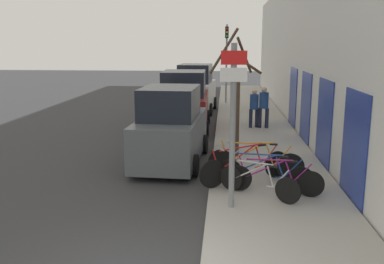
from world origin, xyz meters
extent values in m
plane|color=#333335|center=(0.00, 11.20, 0.00)|extent=(80.00, 80.00, 0.00)
cube|color=#9E9B93|center=(2.60, 14.00, 0.07)|extent=(3.20, 32.00, 0.15)
cube|color=silver|center=(4.35, 14.00, 3.25)|extent=(0.20, 32.00, 6.50)
cube|color=navy|center=(4.23, 3.82, 1.37)|extent=(0.03, 1.77, 2.44)
cube|color=navy|center=(4.23, 6.78, 1.37)|extent=(0.03, 1.77, 2.44)
cube|color=navy|center=(4.23, 9.74, 1.37)|extent=(0.03, 1.77, 2.44)
cube|color=navy|center=(4.23, 12.70, 1.37)|extent=(0.03, 1.77, 2.44)
cylinder|color=gray|center=(1.52, 3.07, 1.88)|extent=(0.12, 0.12, 3.46)
cube|color=red|center=(1.52, 3.00, 3.32)|extent=(0.52, 0.02, 0.28)
cube|color=white|center=(1.52, 3.00, 2.98)|extent=(0.55, 0.02, 0.28)
cylinder|color=black|center=(1.53, 4.12, 0.45)|extent=(0.52, 0.36, 0.60)
cylinder|color=black|center=(2.75, 3.32, 0.45)|extent=(0.52, 0.36, 0.60)
cylinder|color=#B7B7BC|center=(1.98, 3.82, 0.73)|extent=(0.71, 0.48, 0.50)
cylinder|color=#B7B7BC|center=(2.05, 3.78, 0.94)|extent=(0.82, 0.55, 0.08)
cylinder|color=#B7B7BC|center=(2.38, 3.56, 0.71)|extent=(0.17, 0.13, 0.43)
cylinder|color=#B7B7BC|center=(2.53, 3.46, 0.47)|extent=(0.45, 0.31, 0.07)
cylinder|color=#B7B7BC|center=(2.60, 3.42, 0.69)|extent=(0.34, 0.24, 0.49)
cylinder|color=#B7B7BC|center=(1.59, 4.08, 0.71)|extent=(0.17, 0.12, 0.52)
cube|color=black|center=(2.44, 3.52, 0.94)|extent=(0.21, 0.18, 0.04)
cylinder|color=#99999E|center=(1.65, 4.04, 0.96)|extent=(0.26, 0.38, 0.02)
cylinder|color=black|center=(1.72, 4.12, 0.46)|extent=(0.61, 0.16, 0.62)
cylinder|color=black|center=(3.33, 3.80, 0.46)|extent=(0.61, 0.16, 0.62)
cylinder|color=#8C1E72|center=(2.32, 4.00, 0.74)|extent=(0.91, 0.22, 0.51)
cylinder|color=#8C1E72|center=(2.40, 3.98, 0.96)|extent=(1.06, 0.25, 0.08)
cylinder|color=#8C1E72|center=(2.85, 3.89, 0.72)|extent=(0.20, 0.07, 0.44)
cylinder|color=#8C1E72|center=(3.05, 3.85, 0.48)|extent=(0.57, 0.14, 0.07)
cylinder|color=#8C1E72|center=(3.13, 3.84, 0.70)|extent=(0.43, 0.11, 0.50)
cylinder|color=#8C1E72|center=(1.80, 4.11, 0.72)|extent=(0.20, 0.07, 0.53)
cube|color=black|center=(2.93, 3.88, 0.96)|extent=(0.21, 0.12, 0.04)
cylinder|color=#99999E|center=(1.88, 4.09, 0.98)|extent=(0.11, 0.44, 0.02)
cylinder|color=black|center=(1.51, 4.49, 0.48)|extent=(0.63, 0.22, 0.65)
cylinder|color=black|center=(3.15, 4.01, 0.48)|extent=(0.63, 0.22, 0.65)
cylinder|color=#1E4799|center=(2.13, 4.31, 0.78)|extent=(0.93, 0.31, 0.54)
cylinder|color=#1E4799|center=(2.21, 4.29, 1.00)|extent=(1.08, 0.35, 0.08)
cylinder|color=#1E4799|center=(2.66, 4.15, 0.75)|extent=(0.21, 0.09, 0.47)
cylinder|color=#1E4799|center=(2.86, 4.09, 0.50)|extent=(0.59, 0.20, 0.08)
cylinder|color=#1E4799|center=(2.95, 4.07, 0.73)|extent=(0.44, 0.16, 0.52)
cylinder|color=#1E4799|center=(1.59, 4.47, 0.75)|extent=(0.20, 0.09, 0.56)
cube|color=black|center=(2.74, 4.13, 1.00)|extent=(0.21, 0.13, 0.04)
cylinder|color=#99999E|center=(1.67, 4.44, 1.03)|extent=(0.15, 0.43, 0.02)
cylinder|color=black|center=(1.08, 4.24, 0.50)|extent=(0.63, 0.39, 0.71)
cylinder|color=black|center=(2.72, 5.20, 0.50)|extent=(0.63, 0.39, 0.71)
cylinder|color=red|center=(1.69, 4.60, 0.83)|extent=(0.94, 0.57, 0.58)
cylinder|color=red|center=(1.77, 4.65, 1.08)|extent=(1.09, 0.66, 0.09)
cylinder|color=red|center=(2.23, 4.92, 0.81)|extent=(0.21, 0.14, 0.51)
cylinder|color=red|center=(2.43, 5.04, 0.53)|extent=(0.59, 0.36, 0.08)
cylinder|color=red|center=(2.51, 5.08, 0.78)|extent=(0.44, 0.28, 0.57)
cylinder|color=red|center=(1.16, 4.29, 0.81)|extent=(0.21, 0.14, 0.61)
cube|color=black|center=(2.31, 4.96, 1.07)|extent=(0.21, 0.17, 0.04)
cylinder|color=#99999E|center=(1.24, 4.34, 1.11)|extent=(0.24, 0.39, 0.02)
cylinder|color=black|center=(1.29, 5.27, 0.50)|extent=(0.71, 0.14, 0.71)
cylinder|color=black|center=(3.05, 4.99, 0.50)|extent=(0.71, 0.14, 0.71)
cylinder|color=orange|center=(1.95, 5.17, 0.83)|extent=(0.99, 0.19, 0.58)
cylinder|color=orange|center=(2.03, 5.15, 1.08)|extent=(1.15, 0.21, 0.09)
cylinder|color=orange|center=(2.52, 5.08, 0.81)|extent=(0.22, 0.07, 0.51)
cylinder|color=orange|center=(2.74, 5.04, 0.53)|extent=(0.62, 0.12, 0.08)
cylinder|color=orange|center=(2.83, 5.03, 0.78)|extent=(0.47, 0.10, 0.57)
cylinder|color=orange|center=(1.37, 5.25, 0.81)|extent=(0.21, 0.06, 0.61)
cube|color=black|center=(2.61, 5.06, 1.07)|extent=(0.21, 0.11, 0.04)
cylinder|color=#99999E|center=(1.46, 5.24, 1.11)|extent=(0.09, 0.44, 0.02)
cube|color=#51565B|center=(-0.26, 6.92, 0.80)|extent=(1.96, 4.25, 1.26)
cube|color=black|center=(-0.27, 6.75, 1.89)|extent=(1.67, 2.25, 0.92)
cylinder|color=black|center=(-1.05, 8.26, 0.31)|extent=(0.25, 0.63, 0.62)
cylinder|color=black|center=(0.68, 8.16, 0.31)|extent=(0.25, 0.63, 0.62)
cylinder|color=black|center=(-1.19, 5.68, 0.31)|extent=(0.25, 0.63, 0.62)
cylinder|color=black|center=(0.54, 5.58, 0.31)|extent=(0.25, 0.63, 0.62)
cube|color=maroon|center=(-0.34, 12.04, 0.83)|extent=(1.98, 4.37, 1.31)
cube|color=black|center=(-0.34, 11.87, 1.99)|extent=(1.75, 2.29, 1.00)
cylinder|color=black|center=(-1.32, 13.36, 0.32)|extent=(0.23, 0.65, 0.64)
cylinder|color=black|center=(0.57, 13.40, 0.32)|extent=(0.23, 0.65, 0.64)
cylinder|color=black|center=(-1.26, 10.68, 0.32)|extent=(0.23, 0.65, 0.64)
cylinder|color=black|center=(0.63, 10.72, 0.32)|extent=(0.23, 0.65, 0.64)
cube|color=silver|center=(-0.20, 16.90, 0.88)|extent=(2.02, 4.20, 1.40)
cube|color=black|center=(-0.21, 16.73, 2.05)|extent=(1.72, 2.23, 0.95)
cylinder|color=black|center=(-1.01, 18.22, 0.33)|extent=(0.26, 0.67, 0.65)
cylinder|color=black|center=(0.76, 18.11, 0.33)|extent=(0.26, 0.67, 0.65)
cylinder|color=black|center=(-1.16, 15.68, 0.33)|extent=(0.26, 0.67, 0.65)
cylinder|color=black|center=(0.60, 15.57, 0.33)|extent=(0.26, 0.67, 0.65)
cylinder|color=#1E2338|center=(2.81, 12.00, 0.56)|extent=(0.15, 0.15, 0.82)
cylinder|color=#1E2338|center=(3.09, 11.93, 0.56)|extent=(0.15, 0.15, 0.82)
cylinder|color=navy|center=(2.95, 11.96, 1.30)|extent=(0.38, 0.38, 0.65)
sphere|color=tan|center=(2.95, 11.96, 1.73)|extent=(0.22, 0.22, 0.22)
cylinder|color=#1E2338|center=(2.43, 11.96, 0.54)|extent=(0.14, 0.14, 0.77)
cylinder|color=#1E2338|center=(2.69, 12.05, 0.54)|extent=(0.14, 0.14, 0.77)
cylinder|color=navy|center=(2.56, 12.00, 1.23)|extent=(0.35, 0.35, 0.61)
sphere|color=tan|center=(2.56, 12.00, 1.64)|extent=(0.21, 0.21, 0.21)
cylinder|color=#4C3828|center=(1.69, 6.81, 1.44)|extent=(0.20, 0.20, 2.58)
cylinder|color=#4C3828|center=(1.91, 7.24, 3.24)|extent=(0.54, 0.95, 1.08)
cylinder|color=#4C3828|center=(2.04, 7.01, 2.96)|extent=(0.79, 0.48, 0.54)
cylinder|color=#4C3828|center=(1.30, 6.91, 3.37)|extent=(0.86, 0.29, 1.33)
cylinder|color=gray|center=(1.40, 19.40, 2.40)|extent=(0.10, 0.10, 4.50)
cube|color=black|center=(1.40, 19.30, 4.20)|extent=(0.20, 0.16, 0.64)
sphere|color=red|center=(1.40, 19.21, 4.40)|extent=(0.11, 0.11, 0.11)
sphere|color=orange|center=(1.40, 19.21, 4.20)|extent=(0.11, 0.11, 0.11)
sphere|color=green|center=(1.40, 19.21, 4.00)|extent=(0.11, 0.11, 0.11)
camera|label=1|loc=(1.35, -5.66, 3.60)|focal=40.00mm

